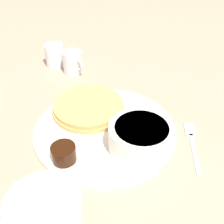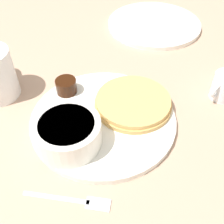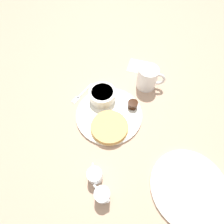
{
  "view_description": "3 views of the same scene",
  "coord_description": "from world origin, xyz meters",
  "px_view_note": "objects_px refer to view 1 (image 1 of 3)",
  "views": [
    {
      "loc": [
        -0.14,
        -0.38,
        0.37
      ],
      "look_at": [
        0.02,
        0.01,
        0.04
      ],
      "focal_mm": 45.0,
      "sensor_mm": 36.0,
      "label": 1
    },
    {
      "loc": [
        0.35,
        -0.1,
        0.39
      ],
      "look_at": [
        0.01,
        0.01,
        0.03
      ],
      "focal_mm": 45.0,
      "sensor_mm": 36.0,
      "label": 2
    },
    {
      "loc": [
        -0.07,
        0.37,
        0.63
      ],
      "look_at": [
        -0.01,
        0.0,
        0.03
      ],
      "focal_mm": 28.0,
      "sensor_mm": 36.0,
      "label": 3
    }
  ],
  "objects_px": {
    "bowl": "(141,137)",
    "creamer_pitcher_far": "(55,55)",
    "creamer_pitcher_near": "(73,62)",
    "fork": "(192,140)",
    "plate": "(105,130)"
  },
  "relations": [
    {
      "from": "creamer_pitcher_near",
      "to": "fork",
      "type": "bearing_deg",
      "value": -68.09
    },
    {
      "from": "plate",
      "to": "creamer_pitcher_far",
      "type": "relative_size",
      "value": 4.38
    },
    {
      "from": "plate",
      "to": "fork",
      "type": "bearing_deg",
      "value": -30.47
    },
    {
      "from": "creamer_pitcher_near",
      "to": "plate",
      "type": "bearing_deg",
      "value": -91.92
    },
    {
      "from": "plate",
      "to": "fork",
      "type": "relative_size",
      "value": 2.16
    },
    {
      "from": "bowl",
      "to": "plate",
      "type": "bearing_deg",
      "value": 118.2
    },
    {
      "from": "plate",
      "to": "fork",
      "type": "distance_m",
      "value": 0.17
    },
    {
      "from": "bowl",
      "to": "fork",
      "type": "distance_m",
      "value": 0.11
    },
    {
      "from": "plate",
      "to": "fork",
      "type": "xyz_separation_m",
      "value": [
        0.14,
        -0.08,
        -0.0
      ]
    },
    {
      "from": "bowl",
      "to": "fork",
      "type": "bearing_deg",
      "value": -6.35
    },
    {
      "from": "creamer_pitcher_near",
      "to": "creamer_pitcher_far",
      "type": "height_order",
      "value": "creamer_pitcher_far"
    },
    {
      "from": "bowl",
      "to": "creamer_pitcher_far",
      "type": "bearing_deg",
      "value": 99.7
    },
    {
      "from": "plate",
      "to": "bowl",
      "type": "distance_m",
      "value": 0.09
    },
    {
      "from": "creamer_pitcher_far",
      "to": "bowl",
      "type": "bearing_deg",
      "value": -80.3
    },
    {
      "from": "bowl",
      "to": "creamer_pitcher_near",
      "type": "xyz_separation_m",
      "value": [
        -0.03,
        0.33,
        -0.01
      ]
    }
  ]
}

